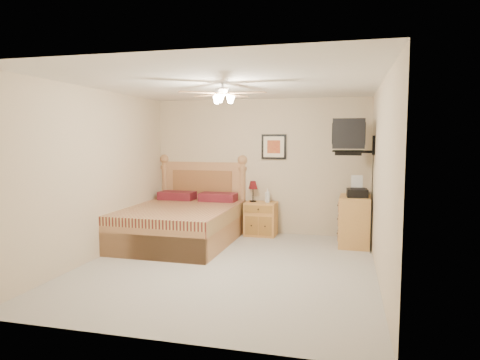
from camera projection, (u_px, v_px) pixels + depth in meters
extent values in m
plane|color=#A39E93|center=(227.00, 266.00, 5.95)|extent=(4.50, 4.50, 0.00)
cube|color=white|center=(227.00, 84.00, 5.70)|extent=(4.00, 4.50, 0.04)
cube|color=#C8B493|center=(260.00, 167.00, 8.00)|extent=(4.00, 0.04, 2.50)
cube|color=#C8B493|center=(155.00, 201.00, 3.65)|extent=(4.00, 0.04, 2.50)
cube|color=#C8B493|center=(97.00, 174.00, 6.31)|extent=(0.04, 4.50, 2.50)
cube|color=#C8B493|center=(381.00, 181.00, 5.34)|extent=(0.04, 4.50, 2.50)
cube|color=#C1863B|center=(261.00, 219.00, 7.84)|extent=(0.57, 0.43, 0.61)
imported|color=silver|center=(268.00, 196.00, 7.76)|extent=(0.11, 0.11, 0.25)
cube|color=black|center=(274.00, 147.00, 7.88)|extent=(0.46, 0.04, 0.46)
cube|color=#AB793D|center=(354.00, 221.00, 7.07)|extent=(0.51, 0.72, 0.83)
imported|color=#A8A18A|center=(355.00, 193.00, 7.27)|extent=(0.30, 0.34, 0.03)
imported|color=gray|center=(355.00, 192.00, 7.29)|extent=(0.31, 0.35, 0.02)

